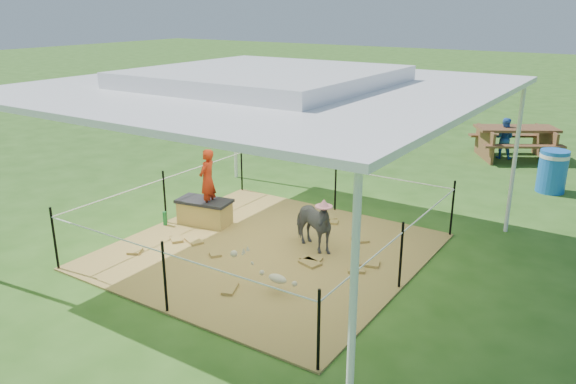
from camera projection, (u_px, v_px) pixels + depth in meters
The scene contains 14 objects.
ground at pixel (268, 252), 9.03m from camera, with size 90.00×90.00×0.00m, color #2D5919.
hay_patch at pixel (268, 251), 9.03m from camera, with size 4.60×4.60×0.03m, color brown.
canopy_tent at pixel (266, 83), 8.18m from camera, with size 6.30×6.30×2.90m.
rope_fence at pixel (267, 214), 8.83m from camera, with size 4.54×4.54×1.00m.
straw_bale at pixel (205, 213), 10.07m from camera, with size 0.91×0.45×0.40m, color #B68C42.
dark_cloth at pixel (204, 201), 10.00m from camera, with size 0.97×0.50×0.05m, color black.
woman at pixel (207, 174), 9.78m from camera, with size 0.40×0.26×1.09m, color red.
green_bottle at pixel (165, 218), 10.02m from camera, with size 0.07×0.07×0.25m, color #19722F.
pony at pixel (311, 224), 8.94m from camera, with size 0.46×1.02×0.86m, color #48484D.
pink_hat at pixel (312, 195), 8.79m from camera, with size 0.27×0.27×0.12m, color pink.
foal at pixel (278, 277), 7.62m from camera, with size 0.84×0.47×0.47m, color beige, non-canonical shape.
trash_barrel at pixel (552, 171), 11.81m from camera, with size 0.58×0.58×0.90m, color blue.
picnic_table_near at pixel (515, 143), 14.42m from camera, with size 1.98×1.43×0.82m, color #53301C.
distant_person at pixel (504, 138), 14.42m from camera, with size 0.51×0.40×1.06m, color #3876D3.
Camera 1 is at (4.80, -6.74, 3.77)m, focal length 35.00 mm.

